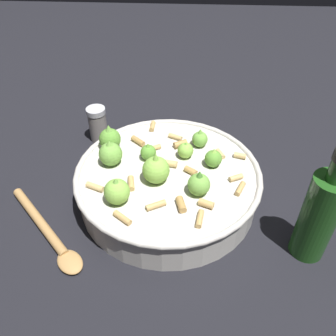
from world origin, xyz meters
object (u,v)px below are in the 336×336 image
at_px(pepper_shaker, 98,124).
at_px(olive_oil_bottle, 319,215).
at_px(cooking_pan, 167,182).
at_px(wooden_spoon, 48,233).

relative_size(pepper_shaker, olive_oil_bottle, 0.39).
xyz_separation_m(cooking_pan, olive_oil_bottle, (-0.23, 0.11, 0.04)).
bearing_deg(cooking_pan, olive_oil_bottle, 155.48).
height_order(pepper_shaker, olive_oil_bottle, olive_oil_bottle).
xyz_separation_m(pepper_shaker, wooden_spoon, (0.03, 0.28, -0.03)).
bearing_deg(wooden_spoon, olive_oil_bottle, 179.51).
xyz_separation_m(pepper_shaker, olive_oil_bottle, (-0.40, 0.28, 0.04)).
relative_size(cooking_pan, pepper_shaker, 4.17).
relative_size(olive_oil_bottle, wooden_spoon, 1.13).
distance_m(olive_oil_bottle, wooden_spoon, 0.44).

